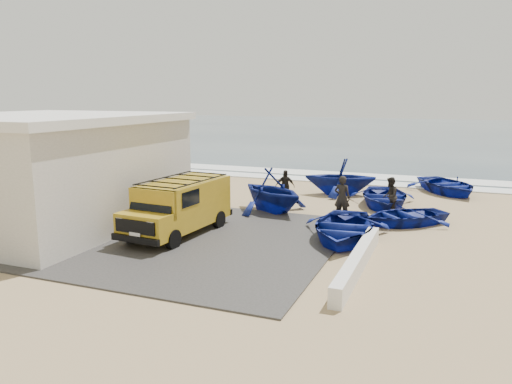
% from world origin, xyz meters
% --- Properties ---
extents(ground, '(160.00, 160.00, 0.00)m').
position_xyz_m(ground, '(0.00, 0.00, 0.00)').
color(ground, tan).
extents(slab, '(12.00, 10.00, 0.05)m').
position_xyz_m(slab, '(-2.00, -2.00, 0.03)').
color(slab, '#3D3A38').
rests_on(slab, ground).
extents(ocean, '(180.00, 88.00, 0.01)m').
position_xyz_m(ocean, '(0.00, 56.00, 0.00)').
color(ocean, '#385166').
rests_on(ocean, ground).
extents(surf_line, '(180.00, 1.60, 0.06)m').
position_xyz_m(surf_line, '(0.00, 12.00, 0.03)').
color(surf_line, white).
rests_on(surf_line, ground).
extents(surf_wash, '(180.00, 2.20, 0.04)m').
position_xyz_m(surf_wash, '(0.00, 14.50, 0.02)').
color(surf_wash, white).
rests_on(surf_wash, ground).
extents(building, '(8.40, 9.40, 4.30)m').
position_xyz_m(building, '(-7.50, -2.00, 2.16)').
color(building, silver).
rests_on(building, ground).
extents(parapet, '(0.35, 6.00, 0.55)m').
position_xyz_m(parapet, '(5.00, -3.00, 0.28)').
color(parapet, silver).
rests_on(parapet, ground).
extents(van, '(2.23, 4.89, 2.04)m').
position_xyz_m(van, '(-1.77, -1.51, 1.10)').
color(van, '#B48F1B').
rests_on(van, ground).
extents(boat_near_left, '(3.58, 4.72, 0.92)m').
position_xyz_m(boat_near_left, '(3.95, -0.05, 0.46)').
color(boat_near_left, navy).
rests_on(boat_near_left, ground).
extents(boat_near_right, '(4.31, 4.20, 0.73)m').
position_xyz_m(boat_near_right, '(5.75, 2.95, 0.36)').
color(boat_near_right, navy).
rests_on(boat_near_right, ground).
extents(boat_mid_left, '(4.80, 4.65, 1.93)m').
position_xyz_m(boat_mid_left, '(0.13, 3.10, 0.97)').
color(boat_mid_left, navy).
rests_on(boat_mid_left, ground).
extents(boat_mid_right, '(3.83, 4.81, 0.89)m').
position_xyz_m(boat_mid_right, '(4.55, 6.04, 0.45)').
color(boat_mid_right, navy).
rests_on(boat_mid_right, ground).
extents(boat_far_left, '(4.13, 3.75, 1.87)m').
position_xyz_m(boat_far_left, '(2.09, 8.07, 0.94)').
color(boat_far_left, navy).
rests_on(boat_far_left, ground).
extents(boat_far_right, '(4.89, 5.28, 0.89)m').
position_xyz_m(boat_far_right, '(7.21, 10.45, 0.45)').
color(boat_far_right, navy).
rests_on(boat_far_right, ground).
extents(fisherman_front, '(0.70, 0.48, 1.83)m').
position_xyz_m(fisherman_front, '(3.29, 2.83, 0.91)').
color(fisherman_front, black).
rests_on(fisherman_front, ground).
extents(fisherman_middle, '(0.67, 0.83, 1.62)m').
position_xyz_m(fisherman_middle, '(5.00, 4.45, 0.81)').
color(fisherman_middle, black).
rests_on(fisherman_middle, ground).
extents(fisherman_back, '(1.00, 0.73, 1.58)m').
position_xyz_m(fisherman_back, '(0.09, 5.09, 0.79)').
color(fisherman_back, black).
rests_on(fisherman_back, ground).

